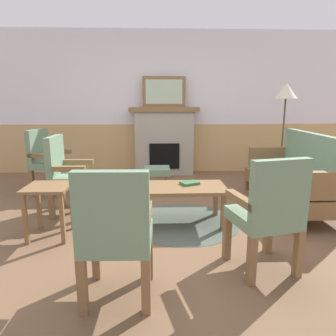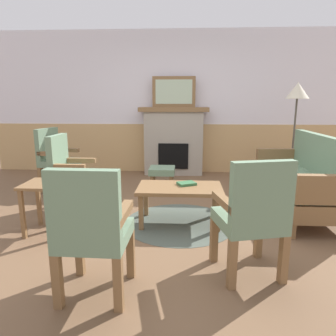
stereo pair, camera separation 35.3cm
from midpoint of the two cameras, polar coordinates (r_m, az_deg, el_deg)
ground_plane at (r=3.77m, az=2.43°, el=-9.38°), size 14.00×14.00×0.00m
wall_back at (r=6.10m, az=2.87°, el=11.57°), size 7.20×0.14×2.70m
fireplace at (r=5.89m, az=2.79°, el=5.13°), size 1.30×0.44×1.28m
framed_picture at (r=5.85m, az=2.88°, el=13.98°), size 0.80×0.04×0.56m
couch at (r=4.32m, az=25.36°, el=-2.19°), size 0.70×1.80×0.98m
coffee_table at (r=3.52m, az=5.10°, el=-4.34°), size 0.96×0.56×0.44m
round_rug at (r=3.65m, az=4.98°, el=-10.10°), size 1.29×1.29×0.01m
book_on_table at (r=3.58m, az=6.31°, el=-2.93°), size 0.24×0.22×0.03m
footstool at (r=4.88m, az=0.97°, el=-0.77°), size 0.40×0.40×0.36m
armchair_near_fireplace at (r=4.06m, az=-15.68°, el=-0.28°), size 0.49×0.49×0.98m
armchair_by_window_left at (r=5.06m, az=-18.40°, el=2.01°), size 0.58×0.58×0.98m
armchair_front_left at (r=2.55m, az=19.42°, el=-8.03°), size 0.58×0.58×0.98m
armchair_front_center at (r=2.18m, az=-9.52°, el=-10.93°), size 0.49×0.49×0.98m
side_table at (r=3.45m, az=-19.08°, el=-4.50°), size 0.44×0.44×0.55m
floor_lamp_by_couch at (r=5.43m, az=24.69°, el=11.86°), size 0.36×0.36×1.68m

